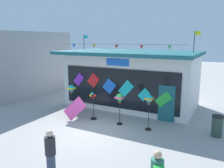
# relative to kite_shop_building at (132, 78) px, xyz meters

# --- Properties ---
(ground_plane) EXTENTS (80.00, 80.00, 0.00)m
(ground_plane) POSITION_rel_kite_shop_building_xyz_m (0.13, -5.19, -1.87)
(ground_plane) COLOR #9E9B99
(kite_shop_building) EXTENTS (8.61, 5.15, 4.90)m
(kite_shop_building) POSITION_rel_kite_shop_building_xyz_m (0.00, 0.00, 0.00)
(kite_shop_building) COLOR silver
(kite_shop_building) RESTS_ON ground_plane
(wind_spinner_far_left) EXTENTS (0.39, 0.39, 1.77)m
(wind_spinner_far_left) POSITION_rel_kite_shop_building_xyz_m (-2.40, -3.41, -0.46)
(wind_spinner_far_left) COLOR black
(wind_spinner_far_left) RESTS_ON ground_plane
(wind_spinner_left) EXTENTS (0.36, 0.36, 1.56)m
(wind_spinner_left) POSITION_rel_kite_shop_building_xyz_m (-0.74, -3.64, -1.02)
(wind_spinner_left) COLOR black
(wind_spinner_left) RESTS_ON ground_plane
(wind_spinner_center_left) EXTENTS (0.40, 0.40, 1.68)m
(wind_spinner_center_left) POSITION_rel_kite_shop_building_xyz_m (0.92, -3.65, -0.51)
(wind_spinner_center_left) COLOR black
(wind_spinner_center_left) RESTS_ON ground_plane
(wind_spinner_center_right) EXTENTS (0.38, 0.38, 1.79)m
(wind_spinner_center_right) POSITION_rel_kite_shop_building_xyz_m (2.51, -3.65, -0.41)
(wind_spinner_center_right) COLOR black
(wind_spinner_center_right) RESTS_ON ground_plane
(person_near_camera) EXTENTS (0.34, 0.34, 1.68)m
(person_near_camera) POSITION_rel_kite_shop_building_xyz_m (1.13, -9.02, -1.02)
(person_near_camera) COLOR #333D56
(person_near_camera) RESTS_ON ground_plane
(trash_bin) EXTENTS (0.52, 0.52, 1.01)m
(trash_bin) POSITION_rel_kite_shop_building_xyz_m (5.56, -2.89, -1.36)
(trash_bin) COLOR #2D4238
(trash_bin) RESTS_ON ground_plane
(display_kite_on_ground) EXTENTS (1.38, 0.30, 1.38)m
(display_kite_on_ground) POSITION_rel_kite_shop_building_xyz_m (-1.51, -4.31, -1.18)
(display_kite_on_ground) COLOR #EA4CA3
(display_kite_on_ground) RESTS_ON ground_plane
(neighbour_building) EXTENTS (5.41, 7.78, 5.01)m
(neighbour_building) POSITION_rel_kite_shop_building_xyz_m (-10.14, -0.86, 0.63)
(neighbour_building) COLOR #99999E
(neighbour_building) RESTS_ON ground_plane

